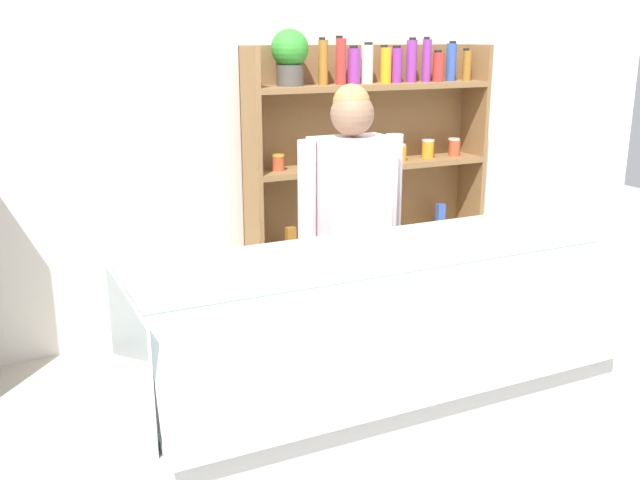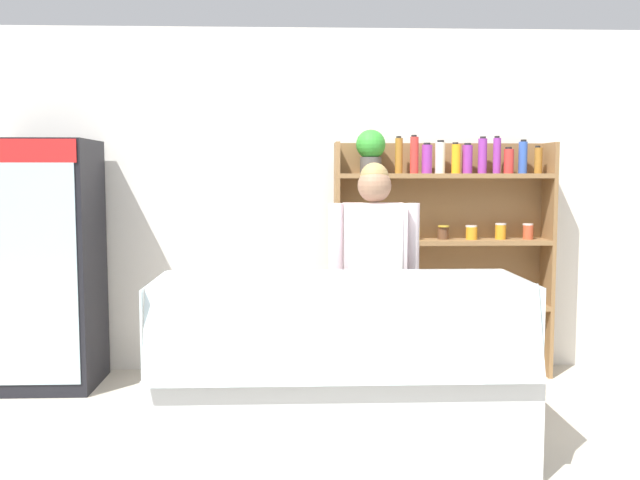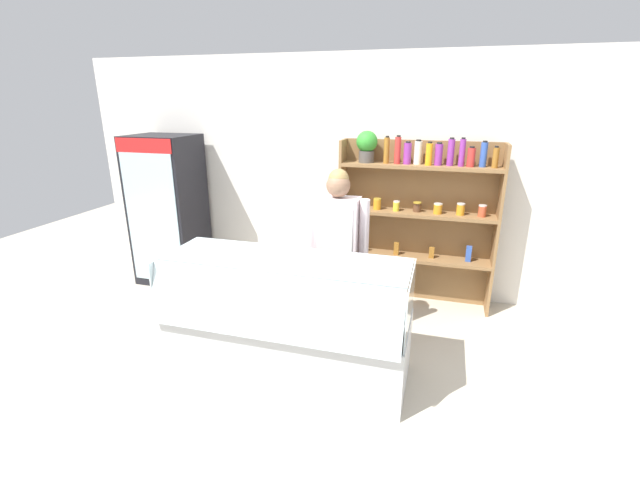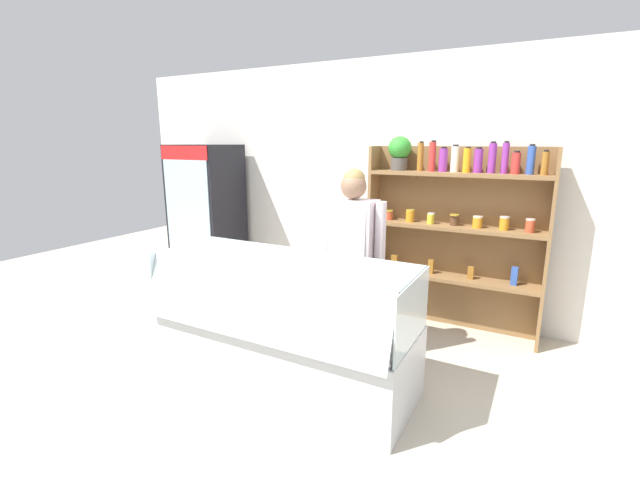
{
  "view_description": "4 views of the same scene",
  "coord_description": "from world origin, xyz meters",
  "px_view_note": "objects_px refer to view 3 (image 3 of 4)",
  "views": [
    {
      "loc": [
        -1.55,
        -2.31,
        1.85
      ],
      "look_at": [
        -0.11,
        0.66,
        0.91
      ],
      "focal_mm": 40.0,
      "sensor_mm": 36.0,
      "label": 1
    },
    {
      "loc": [
        -0.41,
        -3.72,
        1.56
      ],
      "look_at": [
        -0.23,
        0.72,
        1.15
      ],
      "focal_mm": 40.0,
      "sensor_mm": 36.0,
      "label": 2
    },
    {
      "loc": [
        1.0,
        -2.87,
        2.22
      ],
      "look_at": [
        0.0,
        0.56,
        1.04
      ],
      "focal_mm": 24.0,
      "sensor_mm": 36.0,
      "label": 3
    },
    {
      "loc": [
        1.53,
        -2.46,
        1.85
      ],
      "look_at": [
        -0.13,
        0.61,
        1.04
      ],
      "focal_mm": 24.0,
      "sensor_mm": 36.0,
      "label": 4
    }
  ],
  "objects_px": {
    "deli_display_case": "(286,338)",
    "shelving_unit": "(414,210)",
    "drinks_fridge": "(169,210)",
    "shop_clerk": "(337,242)"
  },
  "relations": [
    {
      "from": "shelving_unit",
      "to": "shop_clerk",
      "type": "bearing_deg",
      "value": -121.81
    },
    {
      "from": "drinks_fridge",
      "to": "deli_display_case",
      "type": "bearing_deg",
      "value": -35.07
    },
    {
      "from": "shelving_unit",
      "to": "drinks_fridge",
      "type": "bearing_deg",
      "value": -176.03
    },
    {
      "from": "deli_display_case",
      "to": "shelving_unit",
      "type": "bearing_deg",
      "value": 62.34
    },
    {
      "from": "drinks_fridge",
      "to": "shop_clerk",
      "type": "bearing_deg",
      "value": -18.27
    },
    {
      "from": "shelving_unit",
      "to": "shop_clerk",
      "type": "distance_m",
      "value": 1.16
    },
    {
      "from": "deli_display_case",
      "to": "shop_clerk",
      "type": "xyz_separation_m",
      "value": [
        0.26,
        0.68,
        0.65
      ]
    },
    {
      "from": "shop_clerk",
      "to": "drinks_fridge",
      "type": "bearing_deg",
      "value": 161.73
    },
    {
      "from": "drinks_fridge",
      "to": "deli_display_case",
      "type": "relative_size",
      "value": 0.9
    },
    {
      "from": "shelving_unit",
      "to": "deli_display_case",
      "type": "xyz_separation_m",
      "value": [
        -0.87,
        -1.66,
        -0.76
      ]
    }
  ]
}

